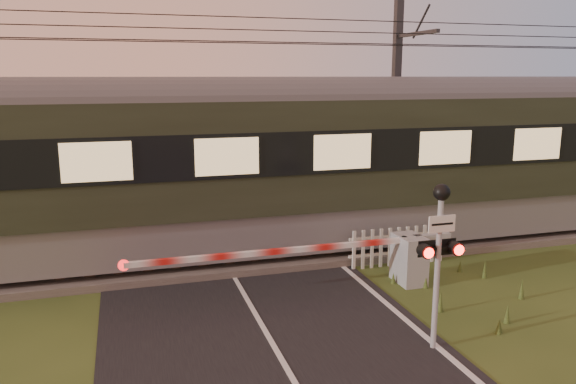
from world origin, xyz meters
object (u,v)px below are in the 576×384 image
object	(u,v)px
boom_gate	(394,258)
picket_fence	(398,246)
crossing_signal	(439,237)
catenary_mast	(396,104)

from	to	relation	value
boom_gate	picket_fence	world-z (taller)	boom_gate
boom_gate	crossing_signal	size ratio (longest dim) A/B	2.52
crossing_signal	picket_fence	world-z (taller)	crossing_signal
catenary_mast	picket_fence	bearing A→B (deg)	-115.01
boom_gate	catenary_mast	size ratio (longest dim) A/B	1.01
boom_gate	picket_fence	bearing A→B (deg)	58.62
crossing_signal	boom_gate	bearing A→B (deg)	75.79
catenary_mast	boom_gate	bearing A→B (deg)	-116.47
boom_gate	crossing_signal	world-z (taller)	crossing_signal
boom_gate	catenary_mast	distance (m)	6.71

